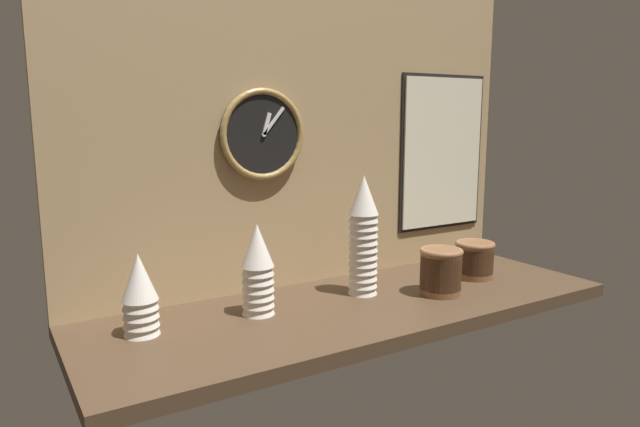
{
  "coord_description": "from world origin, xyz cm",
  "views": [
    {
      "loc": [
        -93.35,
        -133.13,
        54.88
      ],
      "look_at": [
        -9.65,
        4.0,
        26.94
      ],
      "focal_mm": 32.0,
      "sensor_mm": 36.0,
      "label": 1
    }
  ],
  "objects_px": {
    "cup_stack_center_left": "(258,269)",
    "cup_stack_center_right": "(363,235)",
    "bowl_stack_far_right": "(474,259)",
    "bowl_stack_right": "(441,270)",
    "cup_stack_far_left": "(140,295)",
    "menu_board": "(442,153)",
    "wall_clock": "(263,134)"
  },
  "relations": [
    {
      "from": "cup_stack_center_left",
      "to": "cup_stack_center_right",
      "type": "distance_m",
      "value": 0.36
    },
    {
      "from": "bowl_stack_far_right",
      "to": "bowl_stack_right",
      "type": "bearing_deg",
      "value": -161.08
    },
    {
      "from": "bowl_stack_far_right",
      "to": "cup_stack_far_left",
      "type": "bearing_deg",
      "value": 176.42
    },
    {
      "from": "bowl_stack_right",
      "to": "menu_board",
      "type": "bearing_deg",
      "value": 47.58
    },
    {
      "from": "cup_stack_center_left",
      "to": "cup_stack_center_right",
      "type": "height_order",
      "value": "cup_stack_center_right"
    },
    {
      "from": "cup_stack_far_left",
      "to": "cup_stack_center_right",
      "type": "xyz_separation_m",
      "value": [
        0.67,
        -0.02,
        0.08
      ]
    },
    {
      "from": "cup_stack_far_left",
      "to": "menu_board",
      "type": "bearing_deg",
      "value": 8.45
    },
    {
      "from": "cup_stack_far_left",
      "to": "wall_clock",
      "type": "height_order",
      "value": "wall_clock"
    },
    {
      "from": "cup_stack_center_left",
      "to": "bowl_stack_right",
      "type": "distance_m",
      "value": 0.57
    },
    {
      "from": "cup_stack_center_left",
      "to": "bowl_stack_right",
      "type": "relative_size",
      "value": 1.77
    },
    {
      "from": "wall_clock",
      "to": "menu_board",
      "type": "height_order",
      "value": "menu_board"
    },
    {
      "from": "bowl_stack_right",
      "to": "menu_board",
      "type": "height_order",
      "value": "menu_board"
    },
    {
      "from": "bowl_stack_far_right",
      "to": "bowl_stack_right",
      "type": "relative_size",
      "value": 0.92
    },
    {
      "from": "cup_stack_center_left",
      "to": "bowl_stack_far_right",
      "type": "relative_size",
      "value": 1.93
    },
    {
      "from": "cup_stack_center_left",
      "to": "cup_stack_center_right",
      "type": "relative_size",
      "value": 0.69
    },
    {
      "from": "menu_board",
      "to": "cup_stack_center_right",
      "type": "bearing_deg",
      "value": -158.98
    },
    {
      "from": "cup_stack_center_right",
      "to": "bowl_stack_far_right",
      "type": "height_order",
      "value": "cup_stack_center_right"
    },
    {
      "from": "bowl_stack_right",
      "to": "wall_clock",
      "type": "xyz_separation_m",
      "value": [
        -0.45,
        0.31,
        0.41
      ]
    },
    {
      "from": "cup_stack_center_left",
      "to": "wall_clock",
      "type": "xyz_separation_m",
      "value": [
        0.11,
        0.18,
        0.36
      ]
    },
    {
      "from": "bowl_stack_right",
      "to": "wall_clock",
      "type": "relative_size",
      "value": 0.52
    },
    {
      "from": "bowl_stack_far_right",
      "to": "menu_board",
      "type": "height_order",
      "value": "menu_board"
    },
    {
      "from": "bowl_stack_right",
      "to": "wall_clock",
      "type": "distance_m",
      "value": 0.69
    },
    {
      "from": "cup_stack_center_right",
      "to": "bowl_stack_right",
      "type": "distance_m",
      "value": 0.26
    },
    {
      "from": "cup_stack_center_left",
      "to": "bowl_stack_far_right",
      "type": "height_order",
      "value": "cup_stack_center_left"
    },
    {
      "from": "cup_stack_center_left",
      "to": "cup_stack_far_left",
      "type": "distance_m",
      "value": 0.32
    },
    {
      "from": "cup_stack_center_left",
      "to": "bowl_stack_far_right",
      "type": "distance_m",
      "value": 0.79
    },
    {
      "from": "bowl_stack_far_right",
      "to": "wall_clock",
      "type": "relative_size",
      "value": 0.48
    },
    {
      "from": "cup_stack_center_left",
      "to": "cup_stack_far_left",
      "type": "relative_size",
      "value": 1.22
    },
    {
      "from": "cup_stack_center_left",
      "to": "menu_board",
      "type": "distance_m",
      "value": 0.91
    },
    {
      "from": "cup_stack_center_right",
      "to": "bowl_stack_far_right",
      "type": "distance_m",
      "value": 0.45
    },
    {
      "from": "menu_board",
      "to": "wall_clock",
      "type": "bearing_deg",
      "value": -179.31
    },
    {
      "from": "cup_stack_center_right",
      "to": "cup_stack_center_left",
      "type": "bearing_deg",
      "value": 179.79
    }
  ]
}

